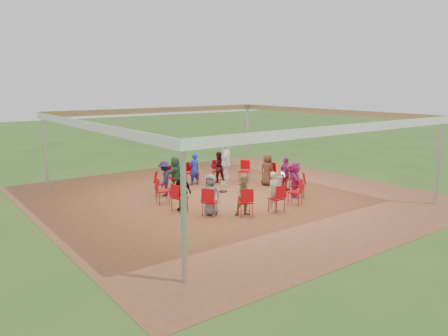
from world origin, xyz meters
TOP-DOWN VIEW (x-y plane):
  - ground at (0.00, 0.00)m, footprint 80.00×80.00m
  - dirt_patch at (0.00, 0.00)m, footprint 13.00×13.00m
  - tent at (0.00, 0.00)m, footprint 10.33×10.33m
  - chair_0 at (2.42, -0.57)m, footprint 0.52×0.51m
  - chair_1 at (2.42, 0.54)m, footprint 0.52×0.51m
  - chair_2 at (1.95, 1.53)m, footprint 0.61×0.60m
  - chair_3 at (1.09, 2.23)m, footprint 0.57×0.58m
  - chair_4 at (0.02, 2.48)m, footprint 0.42×0.44m
  - chair_5 at (-1.06, 2.24)m, footprint 0.57×0.58m
  - chair_6 at (-1.93, 1.56)m, footprint 0.61×0.60m
  - chair_7 at (-2.42, 0.57)m, footprint 0.52×0.51m
  - chair_8 at (-2.42, -0.54)m, footprint 0.52×0.51m
  - chair_9 at (-1.95, -1.53)m, footprint 0.61×0.60m
  - chair_10 at (-1.09, -2.23)m, footprint 0.57×0.58m
  - chair_11 at (-0.02, -2.48)m, footprint 0.42×0.44m
  - chair_12 at (1.06, -2.24)m, footprint 0.57×0.58m
  - chair_13 at (1.93, -1.56)m, footprint 0.61×0.60m
  - person_seated_0 at (2.30, -0.54)m, footprint 0.55×0.82m
  - person_seated_1 at (2.31, 0.51)m, footprint 0.48×0.69m
  - person_seated_2 at (1.04, 2.12)m, footprint 0.72×0.60m
  - person_seated_3 at (0.02, 2.36)m, footprint 0.47×0.31m
  - person_seated_4 at (-1.01, 2.14)m, footprint 1.27×0.91m
  - person_seated_5 at (-1.84, 1.49)m, footprint 0.84×0.90m
  - person_seated_6 at (-2.31, -0.51)m, footprint 0.54×0.82m
  - person_seated_7 at (-1.86, -1.46)m, footprint 0.66×0.71m
  - person_seated_8 at (-1.04, -2.12)m, footprint 0.72×0.60m
  - person_seated_9 at (-0.02, -2.36)m, footprint 0.47×0.31m
  - person_seated_10 at (1.84, -1.49)m, footprint 1.10×1.21m
  - standing_person at (1.06, 1.61)m, footprint 1.11×1.10m
  - cable_coil at (0.21, 0.68)m, footprint 0.35×0.35m
  - laptop at (2.14, -0.50)m, footprint 0.29×0.34m

SIDE VIEW (x-z plane):
  - ground at x=0.00m, z-range 0.00..0.00m
  - dirt_patch at x=0.00m, z-range 0.01..0.01m
  - cable_coil at x=0.21m, z-range 0.01..0.04m
  - chair_0 at x=2.42m, z-range 0.00..0.90m
  - chair_1 at x=2.42m, z-range 0.00..0.90m
  - chair_2 at x=1.95m, z-range 0.00..0.90m
  - chair_3 at x=1.09m, z-range 0.00..0.90m
  - chair_4 at x=0.02m, z-range 0.00..0.90m
  - chair_5 at x=-1.06m, z-range 0.00..0.90m
  - chair_6 at x=-1.93m, z-range 0.00..0.90m
  - chair_7 at x=-2.42m, z-range 0.00..0.90m
  - chair_8 at x=-2.42m, z-range 0.00..0.90m
  - chair_9 at x=-1.95m, z-range 0.00..0.90m
  - chair_10 at x=-1.09m, z-range 0.00..0.90m
  - chair_11 at x=-0.02m, z-range 0.00..0.90m
  - chair_12 at x=1.06m, z-range 0.00..0.90m
  - chair_13 at x=1.93m, z-range 0.00..0.90m
  - laptop at x=2.14m, z-range 0.50..0.71m
  - person_seated_0 at x=2.30m, z-range 0.01..1.29m
  - person_seated_1 at x=2.31m, z-range 0.01..1.29m
  - person_seated_2 at x=1.04m, z-range 0.01..1.29m
  - person_seated_3 at x=0.02m, z-range 0.01..1.29m
  - person_seated_4 at x=-1.01m, z-range 0.01..1.29m
  - person_seated_5 at x=-1.84m, z-range 0.01..1.29m
  - person_seated_6 at x=-2.31m, z-range 0.01..1.29m
  - person_seated_7 at x=-1.86m, z-range 0.01..1.29m
  - person_seated_8 at x=-1.04m, z-range 0.01..1.29m
  - person_seated_9 at x=-0.02m, z-range 0.01..1.29m
  - person_seated_10 at x=1.84m, z-range 0.01..1.29m
  - standing_person at x=1.06m, z-range 0.01..1.78m
  - tent at x=0.00m, z-range 0.87..3.87m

